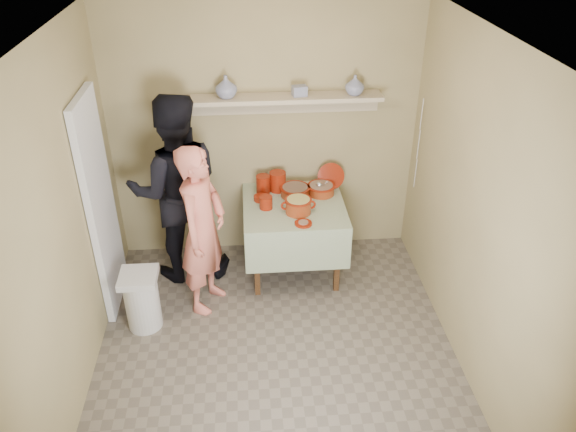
{
  "coord_description": "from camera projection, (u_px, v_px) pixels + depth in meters",
  "views": [
    {
      "loc": [
        -0.19,
        -3.37,
        3.44
      ],
      "look_at": [
        0.15,
        0.75,
        0.95
      ],
      "focal_mm": 35.0,
      "sensor_mm": 36.0,
      "label": 1
    }
  ],
  "objects": [
    {
      "name": "ceramic_box",
      "position": [
        299.0,
        91.0,
        5.15
      ],
      "size": [
        0.15,
        0.12,
        0.09
      ],
      "primitive_type": "cube",
      "rotation": [
        0.0,
        0.0,
        0.18
      ],
      "color": "navy",
      "rests_on": "wall_shelf"
    },
    {
      "name": "ladle",
      "position": [
        320.0,
        185.0,
        5.48
      ],
      "size": [
        0.08,
        0.26,
        0.19
      ],
      "color": "silver",
      "rests_on": "cazuela_meat_b"
    },
    {
      "name": "trash_bin",
      "position": [
        142.0,
        300.0,
        4.9
      ],
      "size": [
        0.32,
        0.32,
        0.56
      ],
      "color": "silver",
      "rests_on": "ground"
    },
    {
      "name": "vase_right",
      "position": [
        355.0,
        85.0,
        5.16
      ],
      "size": [
        0.22,
        0.22,
        0.18
      ],
      "primitive_type": "imported",
      "rotation": [
        0.0,
        0.0,
        -0.33
      ],
      "color": "navy",
      "rests_on": "wall_shelf"
    },
    {
      "name": "vase_left",
      "position": [
        226.0,
        87.0,
        5.08
      ],
      "size": [
        0.24,
        0.24,
        0.21
      ],
      "primitive_type": "imported",
      "rotation": [
        0.0,
        0.0,
        0.25
      ],
      "color": "navy",
      "rests_on": "wall_shelf"
    },
    {
      "name": "cazuela_meat_a",
      "position": [
        295.0,
        190.0,
        5.49
      ],
      "size": [
        0.3,
        0.3,
        0.1
      ],
      "color": "maroon",
      "rests_on": "serving_table"
    },
    {
      "name": "person_helper",
      "position": [
        177.0,
        190.0,
        5.26
      ],
      "size": [
        1.0,
        0.82,
        1.87
      ],
      "primitive_type": "imported",
      "rotation": [
        0.0,
        0.0,
        -3.01
      ],
      "color": "black",
      "rests_on": "ground"
    },
    {
      "name": "front_plate",
      "position": [
        303.0,
        223.0,
        5.06
      ],
      "size": [
        0.16,
        0.16,
        0.03
      ],
      "color": "#6E1305",
      "rests_on": "serving_table"
    },
    {
      "name": "bowl_stack",
      "position": [
        266.0,
        202.0,
        5.28
      ],
      "size": [
        0.12,
        0.12,
        0.12
      ],
      "primitive_type": "cylinder",
      "color": "#6E1305",
      "rests_on": "serving_table"
    },
    {
      "name": "serving_table",
      "position": [
        294.0,
        215.0,
        5.44
      ],
      "size": [
        0.97,
        0.97,
        0.76
      ],
      "color": "#4C2D16",
      "rests_on": "ground"
    },
    {
      "name": "wall_shelf",
      "position": [
        285.0,
        100.0,
        5.22
      ],
      "size": [
        1.8,
        0.25,
        0.21
      ],
      "color": "tan",
      "rests_on": "room_shell"
    },
    {
      "name": "cazuela_rice",
      "position": [
        298.0,
        205.0,
        5.2
      ],
      "size": [
        0.33,
        0.25,
        0.14
      ],
      "color": "maroon",
      "rests_on": "serving_table"
    },
    {
      "name": "empty_bowl",
      "position": [
        262.0,
        198.0,
        5.44
      ],
      "size": [
        0.15,
        0.15,
        0.04
      ],
      "primitive_type": "cylinder",
      "color": "#6E1305",
      "rests_on": "serving_table"
    },
    {
      "name": "plate_stack_b",
      "position": [
        278.0,
        181.0,
        5.57
      ],
      "size": [
        0.16,
        0.16,
        0.2
      ],
      "primitive_type": "cylinder",
      "color": "#6E1305",
      "rests_on": "serving_table"
    },
    {
      "name": "ground",
      "position": [
        277.0,
        361.0,
        4.66
      ],
      "size": [
        3.5,
        3.5,
        0.0
      ],
      "primitive_type": "plane",
      "color": "#665C50",
      "rests_on": "ground"
    },
    {
      "name": "electrical_cord",
      "position": [
        419.0,
        144.0,
        5.39
      ],
      "size": [
        0.01,
        0.05,
        0.9
      ],
      "color": "silver",
      "rests_on": "wall_shelf"
    },
    {
      "name": "cazuela_meat_b",
      "position": [
        321.0,
        188.0,
        5.53
      ],
      "size": [
        0.28,
        0.28,
        0.1
      ],
      "color": "maroon",
      "rests_on": "serving_table"
    },
    {
      "name": "tile_panel",
      "position": [
        101.0,
        207.0,
        4.85
      ],
      "size": [
        0.06,
        0.7,
        2.0
      ],
      "primitive_type": "cube",
      "color": "silver",
      "rests_on": "ground"
    },
    {
      "name": "room_shell",
      "position": [
        275.0,
        191.0,
        3.83
      ],
      "size": [
        3.04,
        3.54,
        2.62
      ],
      "color": "#9D8F60",
      "rests_on": "ground"
    },
    {
      "name": "person_cook",
      "position": [
        203.0,
        230.0,
        4.91
      ],
      "size": [
        0.58,
        0.69,
        1.6
      ],
      "primitive_type": "imported",
      "rotation": [
        0.0,
        0.0,
        1.17
      ],
      "color": "#DC705F",
      "rests_on": "ground"
    },
    {
      "name": "plate_stack_a",
      "position": [
        263.0,
        184.0,
        5.53
      ],
      "size": [
        0.14,
        0.14,
        0.18
      ],
      "primitive_type": "cylinder",
      "color": "#6E1305",
      "rests_on": "serving_table"
    },
    {
      "name": "propped_lid",
      "position": [
        331.0,
        176.0,
        5.62
      ],
      "size": [
        0.27,
        0.12,
        0.26
      ],
      "primitive_type": "cylinder",
      "rotation": [
        1.23,
        0.0,
        -0.04
      ],
      "color": "#6E1305",
      "rests_on": "serving_table"
    }
  ]
}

